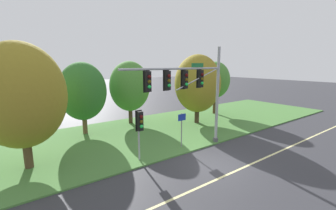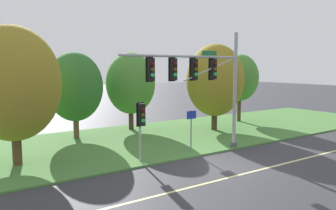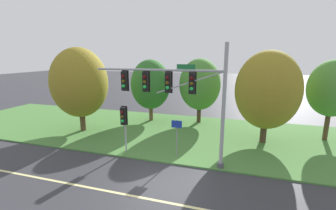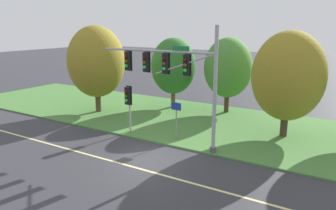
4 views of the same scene
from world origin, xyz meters
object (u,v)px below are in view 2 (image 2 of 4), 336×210
object	(u,v)px
pedestrian_signal_near_kerb	(141,119)
route_sign_post	(191,125)
traffic_signal_mast	(202,77)
tree_left_of_mast	(75,87)
tree_mid_verge	(215,80)
tree_tall_centre	(240,78)
tree_behind_signpost	(131,83)
tree_nearest_road	(13,84)

from	to	relation	value
pedestrian_signal_near_kerb	route_sign_post	xyz separation A→B (m)	(3.68, 0.31, -0.74)
traffic_signal_mast	tree_left_of_mast	distance (m)	9.81
tree_left_of_mast	tree_mid_verge	size ratio (longest dim) A/B	0.89
route_sign_post	tree_tall_centre	bearing A→B (deg)	31.06
pedestrian_signal_near_kerb	tree_tall_centre	world-z (taller)	tree_tall_centre
tree_behind_signpost	traffic_signal_mast	bearing A→B (deg)	-89.48
tree_left_of_mast	tree_mid_verge	distance (m)	11.08
pedestrian_signal_near_kerb	route_sign_post	size ratio (longest dim) A/B	1.28
pedestrian_signal_near_kerb	tree_behind_signpost	distance (m)	9.68
tree_nearest_road	tree_left_of_mast	xyz separation A→B (m)	(4.75, 4.84, -0.57)
tree_left_of_mast	tree_behind_signpost	bearing A→B (deg)	9.06
traffic_signal_mast	tree_mid_verge	bearing A→B (deg)	42.85
pedestrian_signal_near_kerb	tree_left_of_mast	xyz separation A→B (m)	(-1.09, 7.99, 1.36)
route_sign_post	tree_nearest_road	distance (m)	10.28
route_sign_post	tree_tall_centre	world-z (taller)	tree_tall_centre
tree_mid_verge	tree_tall_centre	distance (m)	5.24
traffic_signal_mast	tree_behind_signpost	xyz separation A→B (m)	(-0.08, 9.19, -0.76)
traffic_signal_mast	tree_tall_centre	size ratio (longest dim) A/B	1.30
traffic_signal_mast	tree_tall_centre	xyz separation A→B (m)	(10.48, 7.17, -0.44)
traffic_signal_mast	tree_nearest_road	distance (m)	10.38
traffic_signal_mast	tree_left_of_mast	xyz separation A→B (m)	(-4.99, 8.41, -0.84)
tree_nearest_road	pedestrian_signal_near_kerb	bearing A→B (deg)	-28.39
tree_mid_verge	tree_tall_centre	xyz separation A→B (m)	(4.86, 1.96, 0.06)
traffic_signal_mast	tree_nearest_road	size ratio (longest dim) A/B	1.12
pedestrian_signal_near_kerb	tree_mid_verge	size ratio (longest dim) A/B	0.47
traffic_signal_mast	route_sign_post	xyz separation A→B (m)	(-0.22, 0.72, -2.94)
traffic_signal_mast	tree_mid_verge	world-z (taller)	traffic_signal_mast
traffic_signal_mast	tree_behind_signpost	bearing A→B (deg)	90.52
traffic_signal_mast	tree_nearest_road	xyz separation A→B (m)	(-9.74, 3.57, -0.27)
tree_left_of_mast	tree_tall_centre	size ratio (longest dim) A/B	0.98
route_sign_post	tree_left_of_mast	distance (m)	9.28
pedestrian_signal_near_kerb	tree_behind_signpost	bearing A→B (deg)	66.50
route_sign_post	tree_nearest_road	size ratio (longest dim) A/B	0.35
route_sign_post	tree_mid_verge	bearing A→B (deg)	37.53
traffic_signal_mast	tree_left_of_mast	world-z (taller)	traffic_signal_mast
route_sign_post	tree_nearest_road	bearing A→B (deg)	163.36
tree_left_of_mast	tree_behind_signpost	distance (m)	4.97
tree_left_of_mast	tree_mid_verge	world-z (taller)	tree_mid_verge
traffic_signal_mast	route_sign_post	world-z (taller)	traffic_signal_mast
tree_nearest_road	tree_behind_signpost	world-z (taller)	tree_nearest_road
tree_behind_signpost	pedestrian_signal_near_kerb	bearing A→B (deg)	-113.50
traffic_signal_mast	route_sign_post	size ratio (longest dim) A/B	3.23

